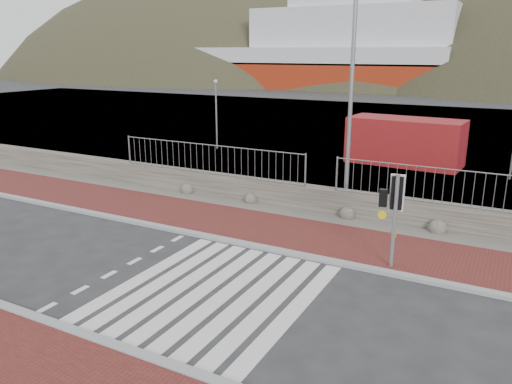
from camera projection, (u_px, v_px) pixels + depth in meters
The scene contains 15 objects.
ground at pixel (215, 292), 12.30m from camera, with size 220.00×220.00×0.00m, color #28282B.
sidewalk_far at pixel (290, 234), 16.11m from camera, with size 40.00×3.00×0.08m, color maroon.
kerb_near at pixel (132, 352), 9.74m from camera, with size 40.00×0.25×0.12m, color gray.
kerb_far at pixel (269, 249), 14.84m from camera, with size 40.00×0.25×0.12m, color gray.
zebra_crossing at pixel (215, 292), 12.30m from camera, with size 4.62×5.60×0.01m.
gravel_strip at pixel (313, 216), 17.81m from camera, with size 40.00×1.50×0.06m, color #59544C.
stone_wall at pixel (321, 199), 18.38m from camera, with size 40.00×0.60×0.90m, color #49453C.
railing at pixel (321, 164), 17.88m from camera, with size 18.07×0.07×1.22m.
quay at pixel (423, 133), 35.99m from camera, with size 120.00×40.00×0.50m, color #4C4C4F.
water at pixel (472, 96), 65.71m from camera, with size 220.00×50.00×0.05m, color #3F4C54.
ferry at pixel (313, 53), 79.65m from camera, with size 50.00×16.00×20.00m.
hills_backdrop at pixel (511, 216), 90.17m from camera, with size 254.00×90.00×100.00m.
traffic_signal_far at pixel (395, 201), 13.08m from camera, with size 0.65×0.28×2.65m.
streetlight at pixel (356, 77), 17.46m from camera, with size 1.81×0.57×8.62m.
shipping_container at pixel (405, 141), 25.92m from camera, with size 5.73×2.39×2.39m, color maroon.
Camera 1 is at (6.15, -9.37, 5.72)m, focal length 35.00 mm.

